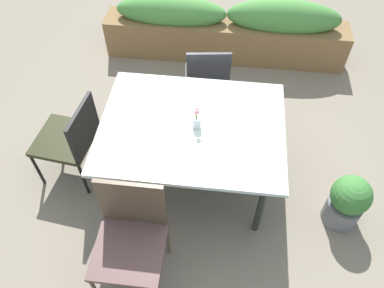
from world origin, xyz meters
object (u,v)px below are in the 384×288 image
at_px(flower_vase, 197,120).
at_px(potted_plant, 348,201).
at_px(planter_box, 227,30).
at_px(chair_end_left, 71,137).
at_px(chair_near_left, 131,234).
at_px(dining_table, 192,131).
at_px(chair_far_side, 207,78).

distance_m(flower_vase, potted_plant, 1.43).
height_order(flower_vase, planter_box, flower_vase).
height_order(flower_vase, potted_plant, flower_vase).
bearing_deg(chair_end_left, chair_near_left, -133.34).
relative_size(dining_table, potted_plant, 2.72).
distance_m(chair_far_side, potted_plant, 1.72).
distance_m(chair_end_left, flower_vase, 1.14).
height_order(chair_near_left, planter_box, chair_near_left).
bearing_deg(chair_end_left, chair_far_side, -44.15).
relative_size(planter_box, potted_plant, 5.30).
bearing_deg(planter_box, chair_far_side, -97.81).
xyz_separation_m(dining_table, potted_plant, (1.33, -0.25, -0.43)).
relative_size(flower_vase, planter_box, 0.07).
xyz_separation_m(chair_end_left, flower_vase, (1.09, -0.00, 0.35)).
bearing_deg(chair_near_left, dining_table, -110.67).
bearing_deg(chair_far_side, planter_box, 74.71).
xyz_separation_m(dining_table, chair_near_left, (-0.33, -0.87, -0.14)).
bearing_deg(potted_plant, planter_box, 117.70).
bearing_deg(planter_box, chair_end_left, -122.88).
xyz_separation_m(chair_near_left, potted_plant, (1.66, 0.63, -0.28)).
bearing_deg(potted_plant, chair_near_left, -159.30).
bearing_deg(chair_far_side, potted_plant, -49.06).
bearing_deg(flower_vase, chair_near_left, -113.06).
bearing_deg(chair_end_left, dining_table, -82.70).
height_order(chair_end_left, flower_vase, flower_vase).
distance_m(dining_table, potted_plant, 1.42).
relative_size(chair_near_left, flower_vase, 4.84).
height_order(chair_end_left, planter_box, chair_end_left).
height_order(chair_far_side, planter_box, chair_far_side).
relative_size(dining_table, chair_near_left, 1.49).
height_order(chair_end_left, chair_near_left, chair_near_left).
relative_size(chair_far_side, potted_plant, 1.66).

